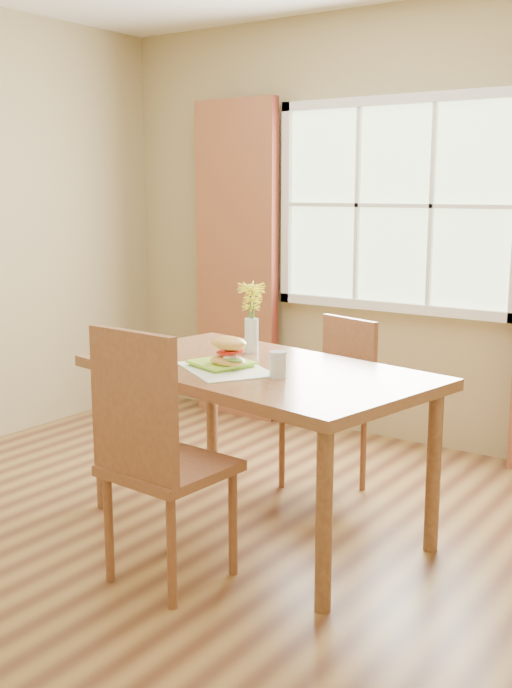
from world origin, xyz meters
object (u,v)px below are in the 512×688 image
at_px(water_glass, 278,365).
at_px(flower_vase, 252,309).
at_px(chair_near, 153,448).
at_px(dining_table, 257,384).
at_px(chair_far, 334,396).
at_px(croissant_sandwich, 228,352).

relative_size(water_glass, flower_vase, 0.33).
relative_size(chair_near, flower_vase, 3.03).
distance_m(chair_near, flower_vase, 1.07).
xyz_separation_m(chair_near, water_glass, (0.21, 0.58, 0.26)).
height_order(dining_table, chair_far, chair_far).
height_order(chair_far, flower_vase, flower_vase).
xyz_separation_m(dining_table, flower_vase, (-0.20, 0.25, 0.30)).
height_order(chair_far, croissant_sandwich, croissant_sandwich).
xyz_separation_m(dining_table, croissant_sandwich, (-0.06, -0.14, 0.17)).
height_order(dining_table, croissant_sandwich, croissant_sandwich).
relative_size(dining_table, flower_vase, 4.94).
xyz_separation_m(chair_far, croissant_sandwich, (-0.08, -0.83, 0.37)).
bearing_deg(water_glass, chair_near, -109.77).
bearing_deg(water_glass, chair_far, 102.39).
height_order(chair_far, water_glass, chair_far).
distance_m(chair_near, croissant_sandwich, 0.65).
bearing_deg(chair_near, dining_table, 93.44).
bearing_deg(flower_vase, croissant_sandwich, -69.72).
xyz_separation_m(chair_near, flower_vase, (-0.20, 0.96, 0.43)).
bearing_deg(dining_table, water_glass, -22.60).
relative_size(chair_far, flower_vase, 2.58).
bearing_deg(chair_far, flower_vase, -100.83).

